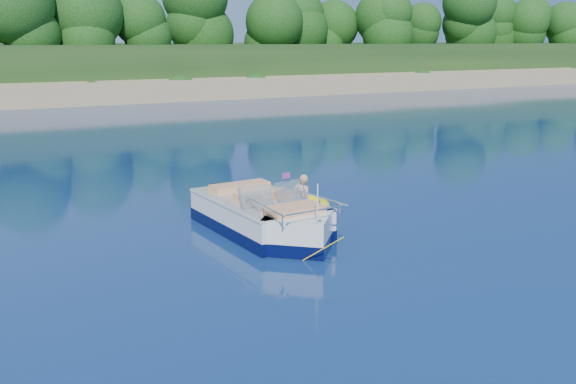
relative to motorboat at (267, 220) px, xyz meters
name	(u,v)px	position (x,y,z in m)	size (l,w,h in m)	color
ground	(367,253)	(1.27, -2.18, -0.34)	(160.00, 160.00, 0.00)	#0B1C4D
shoreline	(21,73)	(1.27, 61.60, 0.64)	(170.00, 59.00, 6.00)	#A2855E
treeline	(50,23)	(1.31, 38.84, 5.21)	(150.00, 7.12, 8.19)	black
motorboat	(267,220)	(0.00, 0.00, 0.00)	(2.14, 5.30, 1.76)	silver
tow_tube	(302,207)	(1.74, 1.45, -0.24)	(1.54, 1.54, 0.39)	#FFF203
boy	(300,211)	(1.68, 1.44, -0.34)	(0.50, 0.33, 1.37)	tan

